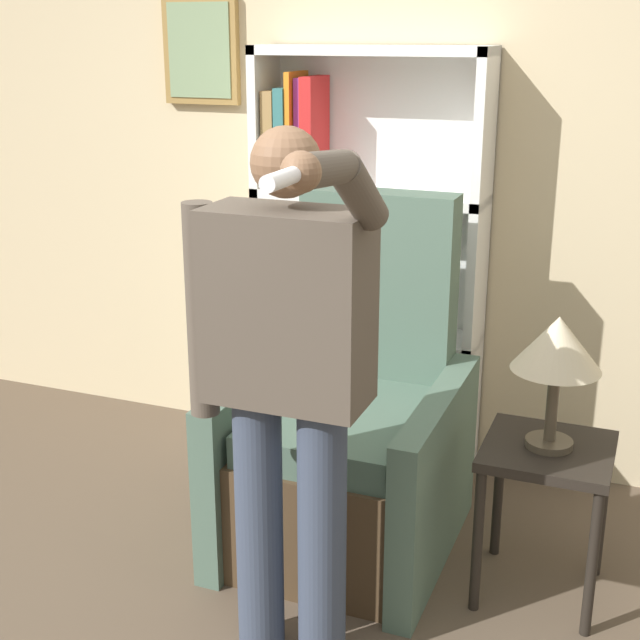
# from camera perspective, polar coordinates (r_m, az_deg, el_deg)

# --- Properties ---
(wall_back) EXTENTS (8.00, 0.11, 2.80)m
(wall_back) POSITION_cam_1_polar(r_m,az_deg,el_deg) (4.02, 4.37, 10.62)
(wall_back) COLOR beige
(wall_back) RESTS_ON ground_plane
(bookcase) EXTENTS (1.01, 0.28, 1.86)m
(bookcase) POSITION_cam_1_polar(r_m,az_deg,el_deg) (4.00, 1.60, 3.53)
(bookcase) COLOR white
(bookcase) RESTS_ON ground_plane
(armchair) EXTENTS (0.81, 0.93, 1.33)m
(armchair) POSITION_cam_1_polar(r_m,az_deg,el_deg) (3.48, 1.99, -7.88)
(armchair) COLOR #4C3823
(armchair) RESTS_ON ground_plane
(person_standing) EXTENTS (0.62, 0.78, 1.68)m
(person_standing) POSITION_cam_1_polar(r_m,az_deg,el_deg) (2.59, -2.18, -3.43)
(person_standing) COLOR #384256
(person_standing) RESTS_ON ground_plane
(side_table) EXTENTS (0.43, 0.43, 0.57)m
(side_table) POSITION_cam_1_polar(r_m,az_deg,el_deg) (3.20, 14.28, -9.47)
(side_table) COLOR black
(side_table) RESTS_ON ground_plane
(table_lamp) EXTENTS (0.30, 0.30, 0.46)m
(table_lamp) POSITION_cam_1_polar(r_m,az_deg,el_deg) (3.02, 14.94, -1.78)
(table_lamp) COLOR #4C4233
(table_lamp) RESTS_ON side_table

